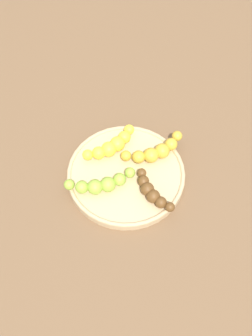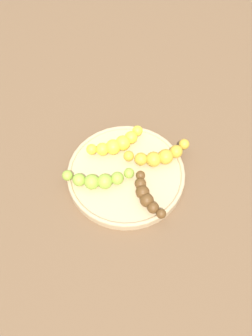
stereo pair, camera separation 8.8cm
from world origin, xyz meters
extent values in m
plane|color=brown|center=(0.00, 0.00, 0.00)|extent=(2.40, 2.40, 0.00)
cylinder|color=tan|center=(0.00, 0.00, 0.01)|extent=(0.28, 0.28, 0.02)
torus|color=tan|center=(0.00, 0.00, 0.02)|extent=(0.28, 0.28, 0.01)
sphere|color=yellow|center=(0.01, -0.10, 0.04)|extent=(0.03, 0.03, 0.03)
sphere|color=yellow|center=(-0.01, -0.08, 0.04)|extent=(0.03, 0.03, 0.03)
sphere|color=yellow|center=(-0.03, -0.06, 0.04)|extent=(0.04, 0.04, 0.04)
sphere|color=yellow|center=(-0.05, -0.05, 0.04)|extent=(0.04, 0.04, 0.04)
sphere|color=yellow|center=(-0.08, -0.04, 0.04)|extent=(0.03, 0.03, 0.03)
sphere|color=yellow|center=(-0.10, -0.04, 0.04)|extent=(0.03, 0.03, 0.03)
sphere|color=#8CAD38|center=(0.09, -0.10, 0.04)|extent=(0.02, 0.02, 0.02)
sphere|color=#8CAD38|center=(0.09, -0.07, 0.04)|extent=(0.03, 0.03, 0.03)
sphere|color=#8CAD38|center=(0.07, -0.04, 0.04)|extent=(0.04, 0.04, 0.04)
sphere|color=#8CAD38|center=(0.06, -0.02, 0.04)|extent=(0.04, 0.04, 0.04)
sphere|color=#8CAD38|center=(0.03, 0.00, 0.04)|extent=(0.03, 0.03, 0.03)
sphere|color=#8CAD38|center=(0.01, 0.01, 0.04)|extent=(0.02, 0.02, 0.02)
sphere|color=#593819|center=(-0.01, 0.04, 0.03)|extent=(0.02, 0.02, 0.02)
sphere|color=#593819|center=(0.01, 0.05, 0.03)|extent=(0.03, 0.03, 0.03)
sphere|color=#593819|center=(0.03, 0.07, 0.03)|extent=(0.03, 0.03, 0.03)
sphere|color=#593819|center=(0.04, 0.08, 0.03)|extent=(0.03, 0.03, 0.03)
sphere|color=#593819|center=(0.05, 0.11, 0.03)|extent=(0.03, 0.03, 0.03)
sphere|color=#593819|center=(0.05, 0.13, 0.03)|extent=(0.02, 0.02, 0.02)
sphere|color=gold|center=(-0.03, -0.01, 0.04)|extent=(0.03, 0.03, 0.03)
sphere|color=gold|center=(-0.04, 0.01, 0.04)|extent=(0.03, 0.03, 0.03)
sphere|color=gold|center=(-0.06, 0.04, 0.04)|extent=(0.04, 0.04, 0.04)
sphere|color=gold|center=(-0.08, 0.06, 0.04)|extent=(0.04, 0.04, 0.04)
sphere|color=gold|center=(-0.11, 0.07, 0.04)|extent=(0.03, 0.03, 0.03)
sphere|color=gold|center=(-0.14, 0.07, 0.04)|extent=(0.03, 0.03, 0.03)
camera|label=1|loc=(0.43, 0.20, 0.78)|focal=41.22mm
camera|label=2|loc=(0.38, 0.28, 0.78)|focal=41.22mm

